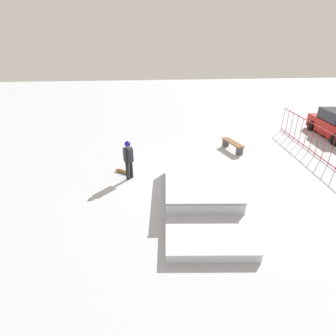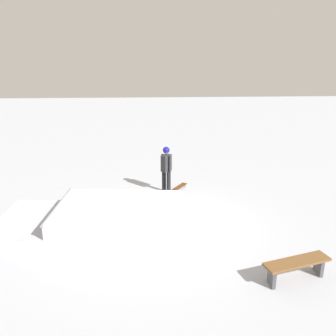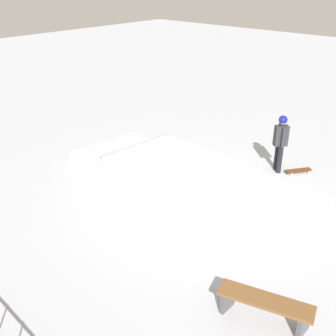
# 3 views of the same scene
# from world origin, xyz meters

# --- Properties ---
(ground_plane) EXTENTS (60.00, 60.00, 0.00)m
(ground_plane) POSITION_xyz_m (0.00, 0.00, 0.00)
(ground_plane) COLOR #B2B7C1
(skate_ramp) EXTENTS (5.60, 3.04, 0.74)m
(skate_ramp) POSITION_xyz_m (1.60, -0.00, 0.32)
(skate_ramp) COLOR silver
(skate_ramp) RESTS_ON ground
(skater) EXTENTS (0.42, 0.43, 1.73)m
(skater) POSITION_xyz_m (-0.37, -2.71, 1.01)
(skater) COLOR black
(skater) RESTS_ON ground
(skateboard) EXTENTS (0.62, 0.77, 0.09)m
(skateboard) POSITION_xyz_m (-0.90, -3.02, 0.08)
(skateboard) COLOR #593314
(skateboard) RESTS_ON ground
(park_bench) EXTENTS (1.65, 0.84, 0.48)m
(park_bench) POSITION_xyz_m (-3.08, 2.70, 0.36)
(park_bench) COLOR brown
(park_bench) RESTS_ON ground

